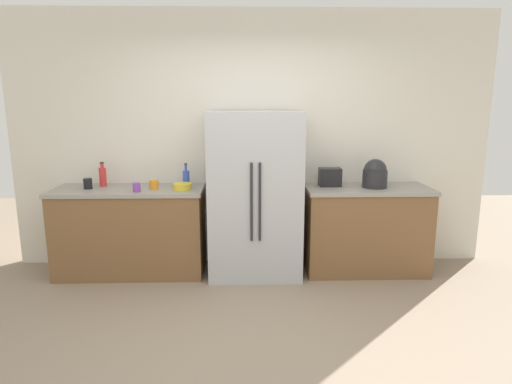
% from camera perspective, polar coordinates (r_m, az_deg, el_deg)
% --- Properties ---
extents(ground_plane, '(10.43, 10.43, 0.00)m').
position_cam_1_polar(ground_plane, '(3.49, 0.04, -19.33)').
color(ground_plane, gray).
extents(kitchen_back_panel, '(5.21, 0.10, 2.75)m').
position_cam_1_polar(kitchen_back_panel, '(4.85, -0.58, 6.69)').
color(kitchen_back_panel, silver).
rests_on(kitchen_back_panel, ground_plane).
extents(counter_left, '(1.54, 0.62, 0.92)m').
position_cam_1_polar(counter_left, '(4.82, -15.96, -4.87)').
color(counter_left, brown).
rests_on(counter_left, ground_plane).
extents(counter_right, '(1.30, 0.62, 0.92)m').
position_cam_1_polar(counter_right, '(4.85, 14.03, -4.68)').
color(counter_right, brown).
rests_on(counter_right, ground_plane).
extents(refrigerator, '(0.94, 0.69, 1.70)m').
position_cam_1_polar(refrigerator, '(4.53, -0.16, -0.36)').
color(refrigerator, '#B2B5BA').
rests_on(refrigerator, ground_plane).
extents(toaster, '(0.23, 0.14, 0.19)m').
position_cam_1_polar(toaster, '(4.70, 9.59, 1.91)').
color(toaster, black).
rests_on(toaster, counter_right).
extents(rice_cooker, '(0.25, 0.25, 0.30)m').
position_cam_1_polar(rice_cooker, '(4.72, 15.21, 2.23)').
color(rice_cooker, '#262628').
rests_on(rice_cooker, counter_right).
extents(bottle_a, '(0.07, 0.07, 0.26)m').
position_cam_1_polar(bottle_a, '(4.89, -19.30, 1.95)').
color(bottle_a, red).
rests_on(bottle_a, counter_left).
extents(bottle_b, '(0.07, 0.07, 0.24)m').
position_cam_1_polar(bottle_b, '(4.69, -9.07, 1.83)').
color(bottle_b, blue).
rests_on(bottle_b, counter_left).
extents(cup_a, '(0.09, 0.09, 0.11)m').
position_cam_1_polar(cup_a, '(4.82, -21.02, 1.03)').
color(cup_a, black).
rests_on(cup_a, counter_left).
extents(cup_b, '(0.09, 0.09, 0.09)m').
position_cam_1_polar(cup_b, '(4.61, -13.12, 0.95)').
color(cup_b, orange).
rests_on(cup_b, counter_left).
extents(cup_c, '(0.08, 0.08, 0.09)m').
position_cam_1_polar(cup_c, '(4.51, -15.26, 0.60)').
color(cup_c, purple).
rests_on(cup_c, counter_left).
extents(bowl_a, '(0.19, 0.19, 0.06)m').
position_cam_1_polar(bowl_a, '(4.54, -9.55, 0.74)').
color(bowl_a, yellow).
rests_on(bowl_a, counter_left).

